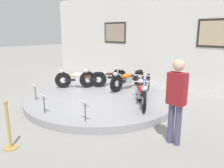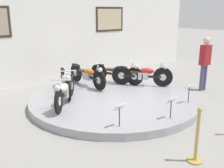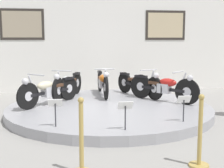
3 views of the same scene
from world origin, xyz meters
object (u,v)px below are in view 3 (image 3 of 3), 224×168
Objects in this scene: motorcycle_blue at (140,83)px; info_placard_front_left at (55,107)px; info_placard_front_centre at (125,109)px; stanchion_post_left_of_entry at (82,148)px; motorcycle_silver at (67,84)px; motorcycle_orange at (103,82)px; stanchion_post_right_of_entry at (200,143)px; motorcycle_red at (164,86)px; motorcycle_cream at (48,89)px; info_placard_front_right at (184,103)px.

motorcycle_blue is 3.51m from info_placard_front_left.
info_placard_front_centre is 1.50m from stanchion_post_left_of_entry.
motorcycle_silver reaches higher than motorcycle_orange.
motorcycle_orange is 4.78m from stanchion_post_right_of_entry.
stanchion_post_left_of_entry reaches higher than info_placard_front_left.
info_placard_front_left is 1.00× the size of info_placard_front_centre.
motorcycle_red reaches higher than info_placard_front_left.
info_placard_front_left is at bearing 162.09° from info_placard_front_centre.
motorcycle_cream is 0.75× the size of motorcycle_orange.
info_placard_front_centre is (-0.00, -3.46, -0.01)m from motorcycle_orange.
stanchion_post_left_of_entry is (0.39, -1.63, -0.22)m from info_placard_front_left.
motorcycle_orange reaches higher than motorcycle_blue.
motorcycle_silver is 2.76m from info_placard_front_left.
motorcycle_blue is 4.39m from stanchion_post_right_of_entry.
motorcycle_blue reaches higher than info_placard_front_right.
info_placard_front_left is (-2.19, -2.75, -0.00)m from motorcycle_blue.
motorcycle_orange reaches higher than info_placard_front_right.
motorcycle_orange is at bearing 142.11° from motorcycle_red.
motorcycle_silver is 3.64× the size of info_placard_front_left.
motorcycle_red is 1.48× the size of stanchion_post_right_of_entry.
info_placard_front_left is at bearing -143.57° from motorcycle_red.
stanchion_post_right_of_entry is at bearing -57.84° from motorcycle_cream.
motorcycle_orange reaches higher than info_placard_front_left.
info_placard_front_left is 0.50× the size of stanchion_post_left_of_entry.
stanchion_post_left_of_entry is at bearing -76.49° from info_placard_front_left.
stanchion_post_left_of_entry is at bearing -112.36° from motorcycle_blue.
info_placard_front_left is at bearing 141.04° from stanchion_post_right_of_entry.
motorcycle_orange is at bearing 89.99° from info_placard_front_centre.
motorcycle_red is at bearing -60.41° from motorcycle_blue.
motorcycle_orange is 1.93× the size of stanchion_post_right_of_entry.
motorcycle_silver is at bearing 161.83° from motorcycle_red.
motorcycle_red is 1.97m from info_placard_front_right.
info_placard_front_right is at bearing 0.00° from info_placard_front_left.
stanchion_post_left_of_entry is (-2.02, -1.63, -0.22)m from info_placard_front_right.
info_placard_front_left is at bearing -94.61° from motorcycle_silver.
motorcycle_orange is 1.31× the size of motorcycle_red.
info_placard_front_left is at bearing 180.00° from info_placard_front_right.
motorcycle_cream is 0.98× the size of motorcycle_red.
motorcycle_blue is 2.76m from info_placard_front_right.
motorcycle_orange is 3.30m from info_placard_front_left.
motorcycle_red is at bearing 58.44° from info_placard_front_centre.
motorcycle_red reaches higher than info_placard_front_centre.
motorcycle_blue is at bearing 119.59° from motorcycle_red.
motorcycle_orange is at bearing 161.78° from motorcycle_blue.
info_placard_front_right is at bearing -51.42° from motorcycle_silver.
stanchion_post_right_of_entry reaches higher than motorcycle_orange.
info_placard_front_left is 0.50× the size of stanchion_post_right_of_entry.
info_placard_front_centre and info_placard_front_right have the same top height.
motorcycle_orange is 3.46m from info_placard_front_centre.
motorcycle_blue is 3.52× the size of info_placard_front_left.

